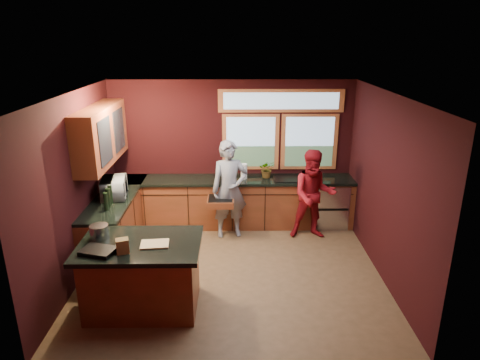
{
  "coord_description": "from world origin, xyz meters",
  "views": [
    {
      "loc": [
        0.06,
        -5.81,
        3.47
      ],
      "look_at": [
        0.13,
        0.4,
        1.34
      ],
      "focal_mm": 32.0,
      "sensor_mm": 36.0,
      "label": 1
    }
  ],
  "objects_px": {
    "person_grey": "(229,190)",
    "person_red": "(314,195)",
    "island": "(142,275)",
    "stock_pot": "(99,232)",
    "cutting_board": "(155,244)"
  },
  "relations": [
    {
      "from": "cutting_board",
      "to": "stock_pot",
      "type": "relative_size",
      "value": 1.46
    },
    {
      "from": "person_grey",
      "to": "person_red",
      "type": "xyz_separation_m",
      "value": [
        1.47,
        -0.09,
        -0.07
      ]
    },
    {
      "from": "cutting_board",
      "to": "stock_pot",
      "type": "bearing_deg",
      "value": 165.07
    },
    {
      "from": "stock_pot",
      "to": "cutting_board",
      "type": "bearing_deg",
      "value": -14.93
    },
    {
      "from": "cutting_board",
      "to": "stock_pot",
      "type": "distance_m",
      "value": 0.78
    },
    {
      "from": "island",
      "to": "person_red",
      "type": "distance_m",
      "value": 3.32
    },
    {
      "from": "island",
      "to": "stock_pot",
      "type": "height_order",
      "value": "stock_pot"
    },
    {
      "from": "person_red",
      "to": "cutting_board",
      "type": "xyz_separation_m",
      "value": [
        -2.39,
        -2.11,
        0.15
      ]
    },
    {
      "from": "island",
      "to": "stock_pot",
      "type": "distance_m",
      "value": 0.8
    },
    {
      "from": "island",
      "to": "stock_pot",
      "type": "bearing_deg",
      "value": 164.74
    },
    {
      "from": "person_red",
      "to": "stock_pot",
      "type": "height_order",
      "value": "person_red"
    },
    {
      "from": "person_grey",
      "to": "person_red",
      "type": "height_order",
      "value": "person_grey"
    },
    {
      "from": "island",
      "to": "cutting_board",
      "type": "height_order",
      "value": "cutting_board"
    },
    {
      "from": "person_grey",
      "to": "island",
      "type": "bearing_deg",
      "value": -127.64
    },
    {
      "from": "person_grey",
      "to": "stock_pot",
      "type": "bearing_deg",
      "value": -139.99
    }
  ]
}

